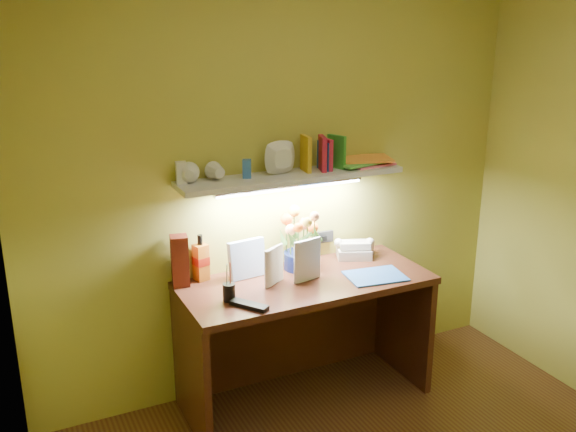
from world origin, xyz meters
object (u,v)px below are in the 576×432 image
at_px(desk, 305,340).
at_px(desk_clock, 367,248).
at_px(flower_bouquet, 301,240).
at_px(whisky_bottle, 201,257).
at_px(telephone, 354,248).

height_order(desk, desk_clock, desk_clock).
bearing_deg(flower_bouquet, desk, -106.92).
bearing_deg(whisky_bottle, desk_clock, -3.57).
relative_size(desk, flower_bouquet, 4.07).
bearing_deg(desk_clock, telephone, 170.66).
bearing_deg(whisky_bottle, telephone, -4.35).
xyz_separation_m(desk, whisky_bottle, (-0.52, 0.25, 0.51)).
xyz_separation_m(desk_clock, whisky_bottle, (-1.04, 0.06, 0.09)).
bearing_deg(whisky_bottle, desk, -26.11).
bearing_deg(desk_clock, flower_bouquet, 169.57).
xyz_separation_m(telephone, desk_clock, (0.09, 0.01, -0.02)).
height_order(flower_bouquet, telephone, flower_bouquet).
relative_size(telephone, desk_clock, 2.26).
height_order(desk, telephone, telephone).
distance_m(flower_bouquet, whisky_bottle, 0.58).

